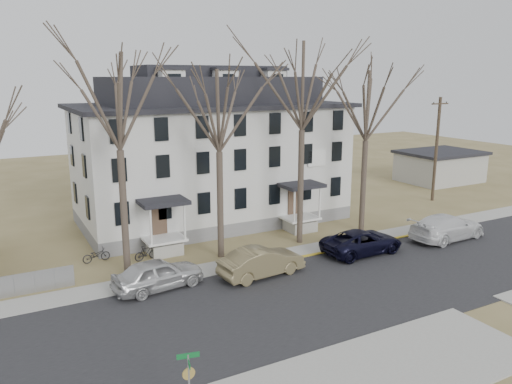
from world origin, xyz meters
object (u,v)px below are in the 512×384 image
tree_mid_right (367,101)px  bicycle_right (146,253)px  bicycle_left (96,256)px  boarding_house (212,153)px  tree_center (303,79)px  street_sign (189,378)px  tree_mid_left (219,105)px  tree_far_left (117,94)px  car_silver (158,275)px  car_tan (262,262)px  utility_pole_far (436,148)px  car_navy (362,242)px  car_white (447,227)px

tree_mid_right → bicycle_right: tree_mid_right is taller
bicycle_left → boarding_house: bearing=-67.8°
tree_center → street_sign: (-13.47, -13.98, -9.35)m
tree_mid_left → tree_mid_right: same height
boarding_house → tree_far_left: size_ratio=1.52×
car_silver → tree_far_left: bearing=9.6°
car_tan → street_sign: 12.88m
car_silver → bicycle_left: size_ratio=2.91×
car_silver → bicycle_left: car_silver is taller
tree_mid_right → utility_pole_far: bearing=19.3°
car_tan → bicycle_right: 7.62m
tree_mid_left → car_navy: (8.29, -3.87, -8.83)m
tree_center → street_sign: size_ratio=5.62×
tree_mid_left → car_silver: 10.57m
boarding_house → tree_far_left: tree_far_left is taller
tree_mid_left → tree_mid_right: bearing=0.0°
tree_mid_left → car_tan: size_ratio=2.50×
boarding_house → car_silver: boarding_house is taller
car_silver → bicycle_left: (-2.17, 5.72, -0.40)m
tree_far_left → tree_mid_left: tree_far_left is taller
car_tan → car_silver: bearing=74.3°
utility_pole_far → bicycle_right: utility_pole_far is taller
tree_far_left → street_sign: 16.49m
boarding_house → bicycle_left: 12.61m
car_silver → car_white: 20.60m
boarding_house → utility_pole_far: boarding_house is taller
car_white → bicycle_right: 20.78m
bicycle_left → car_silver: bearing=-165.0°
bicycle_left → car_tan: bearing=-136.2°
tree_mid_left → bicycle_left: bearing=159.5°
car_navy → car_white: size_ratio=0.91×
tree_mid_left → tree_mid_right: 11.50m
car_navy → car_white: (7.18, -0.59, 0.12)m
car_tan → bicycle_right: (-5.13, 5.62, -0.37)m
boarding_house → street_sign: bearing=-115.3°
tree_mid_right → bicycle_right: (-15.91, 1.54, -9.13)m
car_tan → tree_far_left: bearing=53.3°
boarding_house → car_white: bearing=-45.3°
tree_mid_right → utility_pole_far: size_ratio=1.34×
tree_center → car_white: tree_center is taller
utility_pole_far → car_tan: size_ratio=1.86×
street_sign → utility_pole_far: bearing=42.6°
utility_pole_far → boarding_house: bearing=169.1°
car_navy → street_sign: bearing=121.7°
bicycle_right → tree_mid_left: bearing=-116.9°
tree_mid_left → bicycle_left: size_ratio=7.51×
street_sign → car_silver: bearing=89.9°
boarding_house → tree_far_left: (-9.00, -8.15, 4.96)m
tree_center → car_navy: 11.25m
tree_far_left → tree_mid_right: 17.52m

